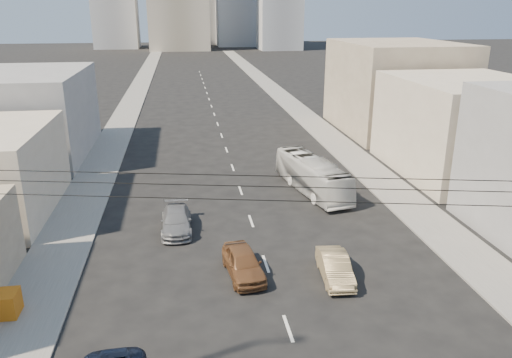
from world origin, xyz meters
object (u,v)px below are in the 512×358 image
object	(u,v)px
sedan_grey	(176,221)
sedan_brown	(243,263)
sedan_tan	(335,267)
city_bus	(312,175)

from	to	relation	value
sedan_grey	sedan_brown	bearing A→B (deg)	-60.47
sedan_tan	sedan_grey	size ratio (longest dim) A/B	0.87
city_bus	sedan_grey	distance (m)	11.91
city_bus	sedan_tan	distance (m)	13.27
city_bus	sedan_grey	bearing A→B (deg)	-161.97
sedan_brown	sedan_tan	bearing A→B (deg)	-19.16
sedan_tan	city_bus	bearing A→B (deg)	85.20
city_bus	sedan_grey	xyz separation A→B (m)	(-10.40, -5.78, -0.66)
sedan_brown	sedan_grey	xyz separation A→B (m)	(-3.53, 6.26, -0.06)
city_bus	sedan_grey	size ratio (longest dim) A/B	2.07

